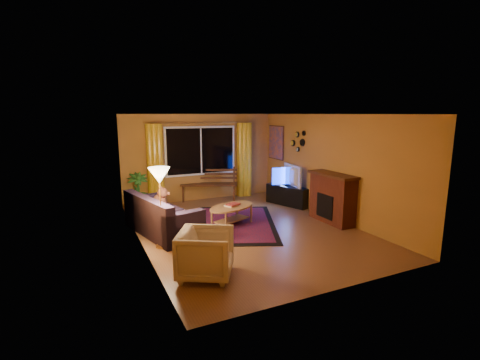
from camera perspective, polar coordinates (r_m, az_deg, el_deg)
name	(u,v)px	position (r m, az deg, el deg)	size (l,w,h in m)	color
floor	(246,229)	(7.78, 0.95, -8.07)	(4.50, 6.00, 0.02)	brown
ceiling	(246,114)	(7.36, 1.02, 10.83)	(4.50, 6.00, 0.02)	white
wall_back	(200,157)	(10.22, -6.51, 3.69)	(4.50, 0.02, 2.50)	#B47730
wall_left	(138,182)	(6.79, -16.39, -0.31)	(0.02, 6.00, 2.50)	#B47730
wall_right	(330,167)	(8.69, 14.48, 2.16)	(0.02, 6.00, 2.50)	#B47730
window	(201,151)	(10.14, -6.41, 4.77)	(2.00, 0.02, 1.30)	black
curtain_rod	(201,123)	(10.04, -6.43, 9.29)	(0.03, 0.03, 3.20)	#BF8C3F
curtain_left	(155,165)	(9.77, -13.76, 2.35)	(0.36, 0.36, 2.24)	gold
curtain_right	(244,160)	(10.63, 0.65, 3.33)	(0.36, 0.36, 2.24)	gold
bench	(209,192)	(10.19, -5.09, -2.05)	(1.63, 0.48, 0.49)	#3D1E0F
potted_plant	(138,191)	(9.67, -16.45, -1.72)	(0.54, 0.54, 0.97)	#235B1E
sofa	(162,214)	(7.59, -12.60, -5.50)	(0.87, 2.03, 0.82)	#231930
dog	(160,198)	(7.97, -13.06, -2.96)	(0.33, 0.45, 0.49)	brown
armchair	(206,251)	(5.52, -5.62, -11.57)	(0.81, 0.75, 0.83)	#CAB495
floor_lamp	(161,208)	(6.71, -12.88, -4.47)	(0.26, 0.26, 1.54)	#BF8C3F
rug	(235,223)	(8.12, -0.86, -7.09)	(1.81, 2.86, 0.02)	maroon
coffee_table	(232,215)	(7.98, -1.35, -5.82)	(1.23, 1.23, 0.45)	#B7824E
tv_console	(288,195)	(9.80, 7.96, -2.49)	(0.43, 1.29, 0.54)	black
television	(289,175)	(9.69, 8.04, 0.75)	(1.02, 0.13, 0.59)	black
fireplace	(332,199)	(8.39, 14.89, -3.04)	(0.40, 1.20, 1.10)	maroon
mirror_cluster	(298,140)	(9.63, 9.45, 6.47)	(0.06, 0.60, 0.56)	black
painting	(276,143)	(10.61, 5.93, 6.14)	(0.04, 0.76, 0.96)	orange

